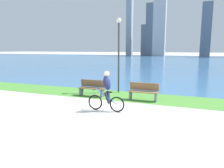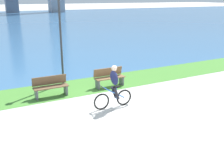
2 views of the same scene
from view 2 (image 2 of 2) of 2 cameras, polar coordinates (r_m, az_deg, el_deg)
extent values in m
plane|color=#B2AFA8|center=(10.34, 0.74, -5.69)|extent=(300.00, 300.00, 0.00)
cube|color=#478433|center=(13.15, -6.17, -0.49)|extent=(120.00, 2.47, 0.01)
torus|color=black|center=(10.32, -2.23, -3.78)|extent=(0.65, 0.06, 0.65)
torus|color=black|center=(10.76, 2.56, -2.85)|extent=(0.65, 0.06, 0.65)
cylinder|color=blue|center=(10.44, 0.34, -1.81)|extent=(0.97, 0.04, 0.61)
cylinder|color=blue|center=(10.51, 0.94, -1.96)|extent=(0.04, 0.04, 0.48)
cube|color=black|center=(10.43, 0.94, -0.62)|extent=(0.24, 0.10, 0.05)
cylinder|color=black|center=(10.14, -2.02, -0.70)|extent=(0.03, 0.52, 0.03)
ellipsoid|color=#1E234C|center=(10.27, 0.47, 1.30)|extent=(0.40, 0.36, 0.65)
sphere|color=beige|center=(10.16, 0.47, 3.35)|extent=(0.22, 0.22, 0.22)
cylinder|color=#26262D|center=(10.40, 0.96, -2.07)|extent=(0.27, 0.11, 0.49)
cylinder|color=#26262D|center=(10.57, 0.44, -1.74)|extent=(0.27, 0.11, 0.49)
cube|color=brown|center=(11.89, -12.83, -0.61)|extent=(1.50, 0.45, 0.04)
cube|color=brown|center=(11.99, -13.16, 0.78)|extent=(1.50, 0.11, 0.40)
cube|color=#595960|center=(12.13, -9.80, -1.16)|extent=(0.08, 0.37, 0.45)
cube|color=#595960|center=(11.82, -15.78, -2.11)|extent=(0.08, 0.37, 0.45)
cube|color=brown|center=(12.91, -0.48, 1.35)|extent=(1.50, 0.45, 0.04)
cube|color=brown|center=(13.00, -0.88, 2.62)|extent=(1.50, 0.11, 0.40)
cube|color=#595960|center=(13.27, 2.01, 0.80)|extent=(0.08, 0.37, 0.45)
cube|color=#595960|center=(12.70, -3.08, -0.02)|extent=(0.08, 0.37, 0.45)
cylinder|color=#38383D|center=(13.22, -10.76, 8.56)|extent=(0.10, 0.10, 4.10)
camera|label=1|loc=(8.17, 55.61, -1.03)|focal=33.80mm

